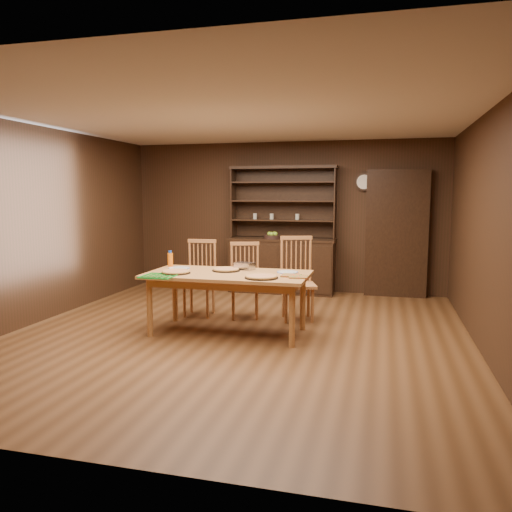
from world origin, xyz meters
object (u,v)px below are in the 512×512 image
(juice_bottle, at_px, (170,259))
(dining_table, at_px, (228,279))
(china_hutch, at_px, (282,258))
(chair_center, at_px, (245,277))
(chair_right, at_px, (297,275))
(chair_left, at_px, (200,275))

(juice_bottle, bearing_deg, dining_table, -20.57)
(china_hutch, distance_m, juice_bottle, 2.57)
(dining_table, xyz_separation_m, juice_bottle, (-0.91, 0.34, 0.17))
(chair_center, bearing_deg, juice_bottle, -165.27)
(china_hutch, height_order, chair_right, china_hutch)
(chair_left, bearing_deg, juice_bottle, -119.30)
(china_hutch, bearing_deg, juice_bottle, -113.89)
(chair_center, relative_size, juice_bottle, 4.99)
(chair_right, bearing_deg, chair_left, 166.39)
(chair_left, bearing_deg, dining_table, -55.17)
(china_hutch, height_order, dining_table, china_hutch)
(chair_center, relative_size, chair_right, 0.92)
(china_hutch, bearing_deg, chair_left, -113.50)
(dining_table, bearing_deg, chair_left, 128.81)
(china_hutch, relative_size, dining_table, 1.10)
(chair_right, bearing_deg, dining_table, -144.29)
(dining_table, relative_size, juice_bottle, 9.44)
(dining_table, xyz_separation_m, chair_right, (0.69, 0.94, -0.07))
(china_hutch, distance_m, dining_table, 2.69)
(china_hutch, relative_size, chair_center, 2.09)
(chair_center, bearing_deg, chair_left, 166.47)
(dining_table, relative_size, chair_left, 1.85)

